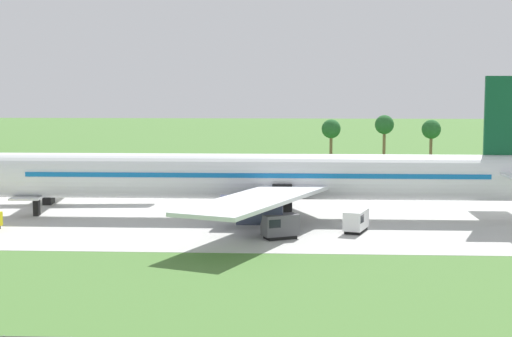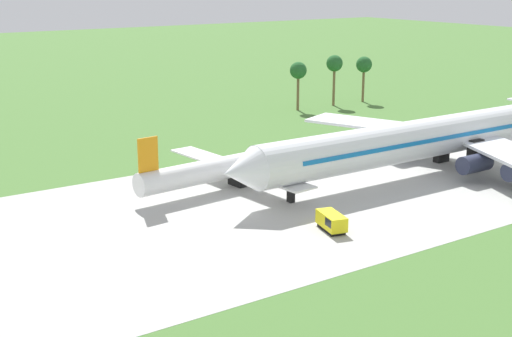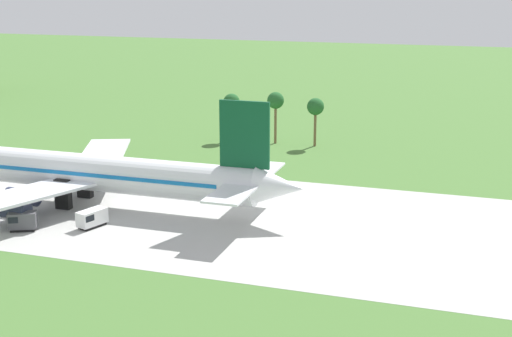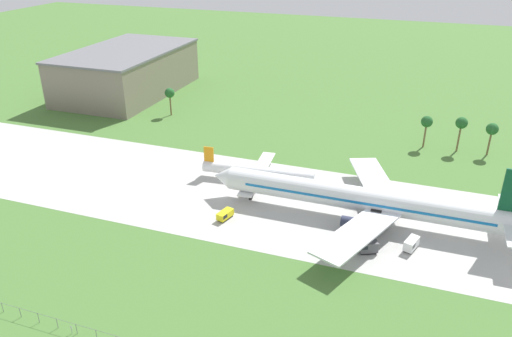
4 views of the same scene
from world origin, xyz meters
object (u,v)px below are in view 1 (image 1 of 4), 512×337
jet_airliner (269,177)px  regional_aircraft (47,184)px  baggage_tug (279,226)px  catering_van (356,221)px

jet_airliner → regional_aircraft: size_ratio=2.54×
regional_aircraft → baggage_tug: (33.25, -23.63, -1.46)m
jet_airliner → baggage_tug: size_ratio=18.10×
regional_aircraft → baggage_tug: regional_aircraft is taller
regional_aircraft → catering_van: 46.18m
jet_airliner → catering_van: size_ratio=16.38×
catering_van → baggage_tug: bearing=-153.8°
jet_airliner → regional_aircraft: (-31.64, 10.06, -2.34)m
regional_aircraft → baggage_tug: 40.82m
baggage_tug → catering_van: size_ratio=0.90×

